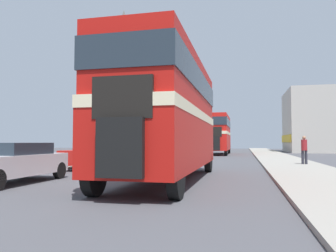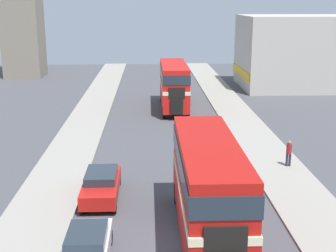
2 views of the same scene
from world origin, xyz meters
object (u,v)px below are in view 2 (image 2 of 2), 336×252
(car_parked_mid, at_px, (101,185))
(car_parked_near, at_px, (87,248))
(double_decker_bus, at_px, (208,183))
(bus_distant, at_px, (174,82))
(pedestrian_walking, at_px, (289,152))

(car_parked_mid, bearing_deg, car_parked_near, -89.48)
(double_decker_bus, bearing_deg, car_parked_mid, 137.69)
(double_decker_bus, bearing_deg, bus_distant, 90.22)
(pedestrian_walking, bearing_deg, bus_distant, 110.39)
(car_parked_mid, relative_size, pedestrian_walking, 2.80)
(double_decker_bus, relative_size, car_parked_mid, 2.09)
(car_parked_near, bearing_deg, car_parked_mid, 90.52)
(car_parked_mid, xyz_separation_m, pedestrian_walking, (11.29, 4.17, 0.31))
(pedestrian_walking, bearing_deg, car_parked_near, -136.25)
(car_parked_near, distance_m, pedestrian_walking, 15.55)
(car_parked_near, relative_size, car_parked_mid, 0.91)
(car_parked_near, bearing_deg, pedestrian_walking, 43.75)
(double_decker_bus, xyz_separation_m, pedestrian_walking, (6.21, 8.80, -1.57))
(bus_distant, xyz_separation_m, car_parked_mid, (-4.98, -21.14, -1.85))
(double_decker_bus, height_order, pedestrian_walking, double_decker_bus)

